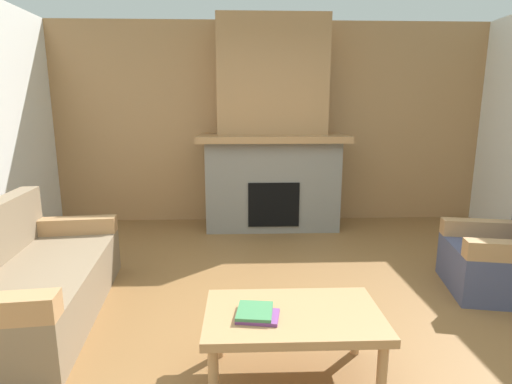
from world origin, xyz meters
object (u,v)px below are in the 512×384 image
(armchair, at_px, (503,259))
(coffee_table, at_px, (293,321))
(fireplace, at_px, (272,140))
(couch, at_px, (31,281))

(armchair, height_order, coffee_table, armchair)
(armchair, bearing_deg, coffee_table, -151.01)
(fireplace, relative_size, coffee_table, 2.70)
(fireplace, bearing_deg, armchair, -48.69)
(fireplace, xyz_separation_m, armchair, (1.84, -2.09, -0.87))
(armchair, relative_size, coffee_table, 0.90)
(fireplace, distance_m, couch, 3.22)
(fireplace, distance_m, coffee_table, 3.27)
(armchair, xyz_separation_m, coffee_table, (-1.95, -1.08, 0.08))
(fireplace, distance_m, armchair, 2.92)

